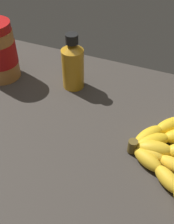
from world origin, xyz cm
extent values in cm
cube|color=#38332D|center=(0.00, 0.00, -2.29)|extent=(81.63, 56.36, 4.58)
ellipsoid|color=gold|center=(-16.20, 6.31, 1.51)|extent=(7.42, 5.86, 3.01)
ellipsoid|color=gold|center=(-20.72, 9.30, 1.51)|extent=(7.19, 6.61, 3.01)
ellipsoid|color=gold|center=(-16.34, 4.70, 1.43)|extent=(6.20, 3.41, 2.86)
ellipsoid|color=gold|center=(-21.00, 5.60, 1.43)|extent=(6.52, 4.43, 2.86)
ellipsoid|color=yellow|center=(-16.84, 3.38, 1.80)|extent=(8.00, 5.08, 3.59)
ellipsoid|color=yellow|center=(-16.02, 1.27, 1.63)|extent=(8.16, 7.66, 3.26)
ellipsoid|color=yellow|center=(-14.88, 0.23, 1.63)|extent=(6.94, 8.67, 3.26)
ellipsoid|color=yellow|center=(-18.65, -5.05, 1.63)|extent=(7.78, 8.30, 3.26)
cylinder|color=brown|center=(-12.48, 4.33, 1.80)|extent=(2.00, 2.00, 3.00)
cylinder|color=orange|center=(8.67, -12.06, 5.44)|extent=(5.81, 5.81, 10.88)
cone|color=orange|center=(8.67, -12.06, 11.83)|extent=(5.81, 5.81, 1.89)
cylinder|color=black|center=(8.67, -12.06, 13.96)|extent=(3.15, 3.15, 2.36)
camera|label=1|loc=(-17.96, 41.60, 44.77)|focal=43.33mm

